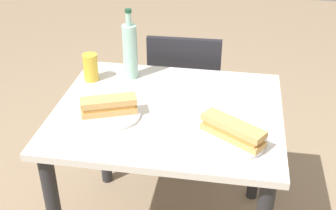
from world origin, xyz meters
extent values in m
cube|color=beige|center=(0.00, 0.00, 0.71)|extent=(0.94, 0.79, 0.03)
cylinder|color=#262628|center=(-0.41, 0.34, 0.35)|extent=(0.06, 0.06, 0.69)
cylinder|color=#262628|center=(0.41, 0.34, 0.35)|extent=(0.06, 0.06, 0.69)
cube|color=black|center=(0.00, 0.68, 0.43)|extent=(0.41, 0.41, 0.02)
cube|color=black|center=(0.00, 0.49, 0.64)|extent=(0.38, 0.04, 0.40)
cylinder|color=black|center=(0.18, 0.86, 0.21)|extent=(0.04, 0.04, 0.42)
cylinder|color=black|center=(-0.18, 0.85, 0.21)|extent=(0.04, 0.04, 0.42)
cylinder|color=black|center=(0.18, 0.50, 0.21)|extent=(0.04, 0.04, 0.42)
cylinder|color=black|center=(-0.18, 0.49, 0.21)|extent=(0.04, 0.04, 0.42)
cylinder|color=white|center=(-0.23, -0.09, 0.73)|extent=(0.25, 0.25, 0.01)
cube|color=tan|center=(-0.23, -0.09, 0.75)|extent=(0.23, 0.15, 0.02)
cube|color=#CC8438|center=(-0.23, -0.09, 0.77)|extent=(0.21, 0.13, 0.02)
cube|color=tan|center=(-0.23, -0.09, 0.79)|extent=(0.23, 0.15, 0.02)
cube|color=silver|center=(-0.22, -0.01, 0.74)|extent=(0.09, 0.07, 0.00)
cube|color=#59331E|center=(-0.29, -0.07, 0.74)|extent=(0.07, 0.06, 0.01)
cylinder|color=white|center=(0.27, -0.19, 0.73)|extent=(0.25, 0.25, 0.01)
cube|color=tan|center=(0.27, -0.19, 0.75)|extent=(0.25, 0.20, 0.02)
cube|color=#CC8438|center=(0.27, -0.19, 0.77)|extent=(0.23, 0.18, 0.02)
cube|color=tan|center=(0.27, -0.19, 0.79)|extent=(0.25, 0.20, 0.02)
cube|color=silver|center=(0.34, -0.16, 0.74)|extent=(0.09, 0.06, 0.00)
cube|color=#59331E|center=(0.26, -0.11, 0.74)|extent=(0.07, 0.05, 0.01)
cylinder|color=#99C6B7|center=(-0.22, 0.26, 0.85)|extent=(0.07, 0.07, 0.26)
cylinder|color=#99C6B7|center=(-0.22, 0.26, 1.01)|extent=(0.03, 0.03, 0.06)
cylinder|color=#19472D|center=(-0.22, 0.26, 1.05)|extent=(0.03, 0.03, 0.02)
cylinder|color=gold|center=(-0.40, 0.20, 0.79)|extent=(0.07, 0.07, 0.13)
cube|color=white|center=(0.13, 0.06, 0.73)|extent=(0.16, 0.16, 0.00)
camera|label=1|loc=(0.26, -1.55, 1.69)|focal=47.26mm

